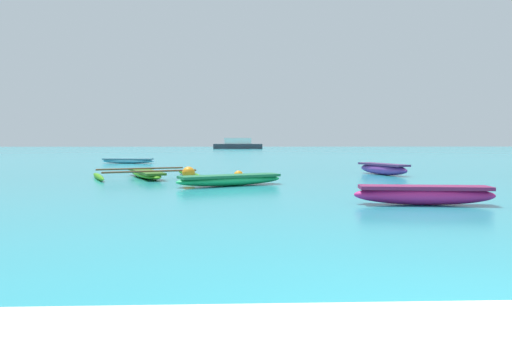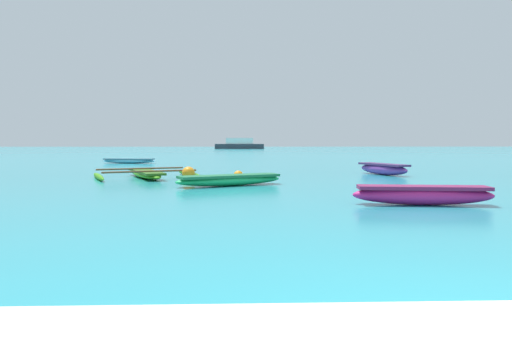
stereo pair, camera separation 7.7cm
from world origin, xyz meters
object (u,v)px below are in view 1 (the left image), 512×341
object	(u,v)px
moored_boat_3	(424,194)
moored_boat_0	(128,161)
moored_boat_2	(383,169)
moored_boat_1	(230,180)
distant_ferry	(238,144)
mooring_buoy_0	(189,173)
mooring_buoy_1	(239,175)
moored_boat_4	(146,174)

from	to	relation	value
moored_boat_3	moored_boat_0	bearing A→B (deg)	126.68
moored_boat_0	moored_boat_2	distance (m)	16.91
moored_boat_1	moored_boat_3	world-z (taller)	moored_boat_3
moored_boat_1	moored_boat_2	xyz separation A→B (m)	(6.40, 4.54, 0.07)
moored_boat_2	distant_ferry	size ratio (longest dim) A/B	0.31
distant_ferry	mooring_buoy_0	bearing A→B (deg)	-91.40
distant_ferry	moored_boat_2	bearing A→B (deg)	-84.75
moored_boat_2	distant_ferry	bearing A→B (deg)	163.64
mooring_buoy_0	mooring_buoy_1	xyz separation A→B (m)	(1.85, -0.36, -0.06)
moored_boat_1	mooring_buoy_1	xyz separation A→B (m)	(0.27, 2.03, -0.02)
moored_boat_0	moored_boat_1	distance (m)	16.54
mooring_buoy_0	distant_ferry	distance (m)	70.26
moored_boat_2	mooring_buoy_1	distance (m)	6.62
moored_boat_2	mooring_buoy_1	bearing A→B (deg)	-89.32
moored_boat_1	mooring_buoy_0	xyz separation A→B (m)	(-1.58, 2.38, 0.05)
moored_boat_2	moored_boat_3	xyz separation A→B (m)	(-1.99, -9.11, -0.03)
moored_boat_3	mooring_buoy_0	bearing A→B (deg)	137.60
mooring_buoy_1	mooring_buoy_0	bearing A→B (deg)	169.03
mooring_buoy_1	moored_boat_3	bearing A→B (deg)	-57.89
moored_boat_1	moored_boat_2	bearing A→B (deg)	10.80
moored_boat_1	moored_boat_4	bearing A→B (deg)	110.68
moored_boat_2	moored_boat_1	bearing A→B (deg)	-76.24
moored_boat_0	moored_boat_2	bearing A→B (deg)	-30.18
moored_boat_0	mooring_buoy_1	size ratio (longest dim) A/B	10.01
moored_boat_4	distant_ferry	xyz separation A→B (m)	(3.49, 69.29, 0.68)
mooring_buoy_1	moored_boat_4	bearing A→B (deg)	160.25
moored_boat_3	mooring_buoy_0	xyz separation A→B (m)	(-5.99, 6.96, 0.00)
distant_ferry	moored_boat_4	bearing A→B (deg)	-92.89
mooring_buoy_0	moored_boat_1	bearing A→B (deg)	-56.44
moored_boat_4	moored_boat_3	bearing A→B (deg)	21.52
moored_boat_2	moored_boat_0	bearing A→B (deg)	-150.10
moored_boat_3	mooring_buoy_1	bearing A→B (deg)	128.98
moored_boat_4	mooring_buoy_1	distance (m)	3.85
moored_boat_4	mooring_buoy_0	distance (m)	2.01
moored_boat_3	mooring_buoy_0	world-z (taller)	mooring_buoy_0
moored_boat_2	distant_ferry	xyz separation A→B (m)	(-6.26, 68.08, 0.57)
moored_boat_4	mooring_buoy_1	xyz separation A→B (m)	(3.62, -1.30, 0.02)
moored_boat_3	mooring_buoy_0	size ratio (longest dim) A/B	6.50
moored_boat_1	moored_boat_0	bearing A→B (deg)	89.87
mooring_buoy_0	distant_ferry	xyz separation A→B (m)	(1.72, 70.23, 0.59)
moored_boat_1	mooring_buoy_0	bearing A→B (deg)	99.00
mooring_buoy_0	mooring_buoy_1	bearing A→B (deg)	-10.97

